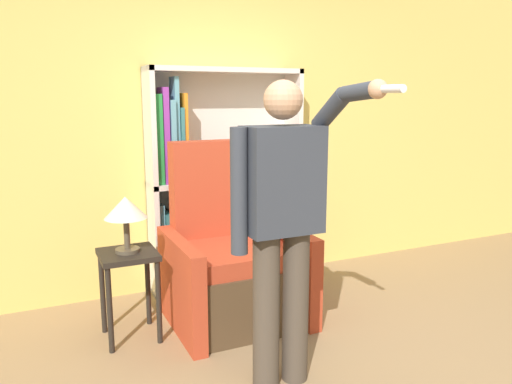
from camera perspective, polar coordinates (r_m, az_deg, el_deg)
wall_back at (r=4.32m, az=-4.12°, el=7.89°), size 8.00×0.06×2.80m
bookcase at (r=4.17m, az=-5.76°, el=0.35°), size 1.30×0.28×1.85m
armchair at (r=3.71m, az=-2.69°, el=-8.37°), size 0.94×0.85×1.30m
person_standing at (r=2.70m, az=3.05°, el=-2.99°), size 0.56×0.78×1.71m
side_table at (r=3.48m, az=-14.35°, el=-8.73°), size 0.37×0.37×0.61m
table_lamp at (r=3.36m, az=-14.68°, el=-2.04°), size 0.28×0.28×0.38m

